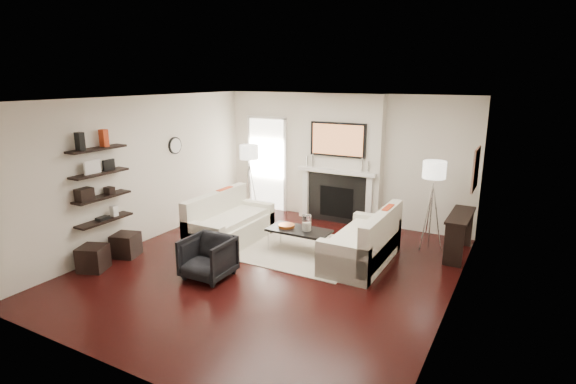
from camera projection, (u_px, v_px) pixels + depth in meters
The scene contains 71 objects.
room_envelope at pixel (269, 188), 6.96m from camera, with size 6.00×6.00×6.00m.
chimney_breast at pixel (340, 159), 9.40m from camera, with size 1.80×0.25×2.70m, color silver.
fireplace_surround at pixel (337, 199), 9.49m from camera, with size 1.30×0.02×1.04m, color black.
firebox at pixel (336, 202), 9.50m from camera, with size 0.75×0.02×0.65m, color black.
mantel_pilaster_l at pixel (306, 194), 9.79m from camera, with size 0.12×0.08×1.10m, color white.
mantel_pilaster_r at pixel (369, 202), 9.12m from camera, with size 0.12×0.08×1.10m, color white.
mantel_shelf at pixel (336, 171), 9.30m from camera, with size 1.70×0.18×0.07m, color white.
tv_body at pixel (338, 140), 9.15m from camera, with size 1.20×0.06×0.70m, color black.
tv_screen at pixel (337, 140), 9.13m from camera, with size 1.10×0.01×0.62m, color #BF723F.
candlestick_l_tall at pixel (313, 160), 9.52m from camera, with size 0.04×0.04×0.30m, color silver.
candlestick_l_short at pixel (307, 161), 9.58m from camera, with size 0.04×0.04×0.24m, color silver.
candlestick_r_tall at pixel (362, 165), 9.00m from camera, with size 0.04×0.04×0.30m, color silver.
candlestick_r_short at pixel (368, 167), 8.95m from camera, with size 0.04×0.04×0.24m, color silver.
hallway_panel at pixel (268, 164), 10.42m from camera, with size 0.90×0.02×2.10m, color white.
door_trim_l at pixel (250, 163), 10.63m from camera, with size 0.06×0.06×2.16m, color white.
door_trim_r at pixel (285, 166), 10.18m from camera, with size 0.06×0.06×2.16m, color white.
door_trim_top at pixel (267, 118), 10.14m from camera, with size 1.02×0.06×0.06m, color white.
rug at pixel (291, 247), 8.18m from camera, with size 2.60×2.00×0.01m, color #BAAD98.
loveseat_left_base at pixel (231, 232), 8.41m from camera, with size 0.85×1.80×0.42m, color beige.
loveseat_left_back at pixel (216, 213), 8.49m from camera, with size 0.18×1.80×0.80m, color beige.
loveseat_left_arm_n at pixel (203, 240), 7.70m from camera, with size 0.85×0.18×0.60m, color beige.
loveseat_left_arm_s at pixel (254, 216), 9.07m from camera, with size 0.85×0.18×0.60m, color beige.
loveseat_left_cushion at pixel (233, 219), 8.32m from camera, with size 0.63×1.44×0.10m, color beige.
pillow_left_orange at pixel (225, 199), 8.69m from camera, with size 0.10×0.42×0.42m, color #BA3716.
pillow_left_charcoal at pixel (205, 207), 8.18m from camera, with size 0.10×0.40×0.40m, color black.
loveseat_right_base at pixel (361, 251), 7.48m from camera, with size 0.85×1.80×0.42m, color beige.
loveseat_right_back at pixel (381, 236), 7.25m from camera, with size 0.18×1.80×0.80m, color beige.
loveseat_right_arm_n at pixel (343, 263), 6.77m from camera, with size 0.85×0.18×0.60m, color beige.
loveseat_right_arm_s at pixel (376, 231), 8.15m from camera, with size 0.85×0.18×0.60m, color beige.
loveseat_right_cushion at pixel (359, 235), 7.44m from camera, with size 0.63×1.44×0.10m, color beige.
pillow_right_orange at pixel (388, 219), 7.45m from camera, with size 0.10×0.42×0.42m, color #BA3716.
pillow_right_charcoal at pixel (376, 230), 6.95m from camera, with size 0.10×0.40×0.40m, color black.
coffee_table at pixel (299, 230), 7.90m from camera, with size 1.10×0.55×0.04m, color black.
coffee_leg_nw at pixel (268, 241), 7.99m from camera, with size 0.02×0.02×0.38m, color silver.
coffee_leg_ne at pixel (319, 251), 7.53m from camera, with size 0.02×0.02×0.38m, color silver.
coffee_leg_sw at pixel (281, 233), 8.37m from camera, with size 0.02×0.02×0.38m, color silver.
coffee_leg_se at pixel (330, 243), 7.90m from camera, with size 0.02×0.02×0.38m, color silver.
hurricane_glass at pixel (307, 223), 7.79m from camera, with size 0.16×0.16×0.29m, color white.
hurricane_candle at pixel (307, 227), 7.80m from camera, with size 0.11×0.11×0.16m, color white.
copper_bowl at pixel (287, 226), 8.00m from camera, with size 0.29×0.29×0.05m, color #A64F1B.
armchair at pixel (208, 256), 6.90m from camera, with size 0.69×0.65×0.71m, color black.
lamp_left_post at pixel (250, 190), 9.89m from camera, with size 0.02×0.02×1.20m, color silver.
lamp_left_shade at pixel (249, 152), 9.68m from camera, with size 0.40×0.40×0.30m, color white.
lamp_left_leg_a at pixel (254, 191), 9.84m from camera, with size 0.02×0.02×1.25m, color silver.
lamp_left_leg_b at pixel (250, 189), 10.00m from camera, with size 0.02×0.02×1.25m, color silver.
lamp_left_leg_c at pixel (245, 191), 9.83m from camera, with size 0.02×0.02×1.25m, color silver.
lamp_right_post at pixel (431, 216), 8.04m from camera, with size 0.02×0.02×1.20m, color silver.
lamp_right_shade at pixel (434, 170), 7.83m from camera, with size 0.40×0.40×0.30m, color white.
lamp_right_leg_a at pixel (437, 217), 7.99m from camera, with size 0.02×0.02×1.25m, color silver.
lamp_right_leg_b at pixel (429, 214), 8.15m from camera, with size 0.02×0.02×1.25m, color silver.
lamp_right_leg_c at pixel (426, 217), 7.98m from camera, with size 0.02×0.02×1.25m, color silver.
console_top at pixel (461, 215), 7.66m from camera, with size 0.35×1.20×0.04m, color black.
console_leg_n at pixel (453, 246), 7.29m from camera, with size 0.30×0.04×0.71m, color black.
console_leg_s at pixel (464, 227), 8.22m from camera, with size 0.30×0.04×0.71m, color black.
wall_art at pixel (476, 169), 7.37m from camera, with size 0.03×0.70×0.70m, color #98664C.
shelf_bottom at pixel (105, 220), 7.49m from camera, with size 0.25×1.00×0.04m, color black.
shelf_lower at pixel (102, 197), 7.39m from camera, with size 0.25×1.00×0.04m, color black.
shelf_upper at pixel (100, 173), 7.29m from camera, with size 0.25×1.00×0.04m, color black.
shelf_top at pixel (97, 149), 7.19m from camera, with size 0.25×1.00×0.04m, color black.
decor_magfile_a at pixel (80, 141), 6.91m from camera, with size 0.12×0.10×0.28m, color black.
decor_magfile_b at pixel (104, 138), 7.28m from camera, with size 0.12×0.10×0.28m, color #BA3716.
decor_frame_a at pixel (92, 167), 7.15m from camera, with size 0.04×0.30×0.22m, color white.
decor_frame_b at pixel (109, 165), 7.43m from camera, with size 0.04×0.22×0.18m, color black.
decor_wine_rack at pixel (84, 194), 7.09m from camera, with size 0.18×0.25×0.20m, color black.
decor_box_small at pixel (109, 190), 7.50m from camera, with size 0.15×0.12×0.12m, color black.
decor_books at pixel (103, 218), 7.45m from camera, with size 0.14×0.20×0.05m, color black.
decor_box_tall at pixel (114, 211), 7.64m from camera, with size 0.10×0.10×0.18m, color white.
clock_rim at pixel (175, 146), 8.91m from camera, with size 0.34×0.34×0.04m, color black.
clock_face at pixel (176, 146), 8.89m from camera, with size 0.29×0.29×0.01m, color white.
ottoman_near at pixel (126, 245), 7.77m from camera, with size 0.40×0.40×0.40m, color black.
ottoman_far at pixel (93, 258), 7.20m from camera, with size 0.40×0.40×0.40m, color black.
Camera 1 is at (3.50, -5.78, 3.01)m, focal length 28.00 mm.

